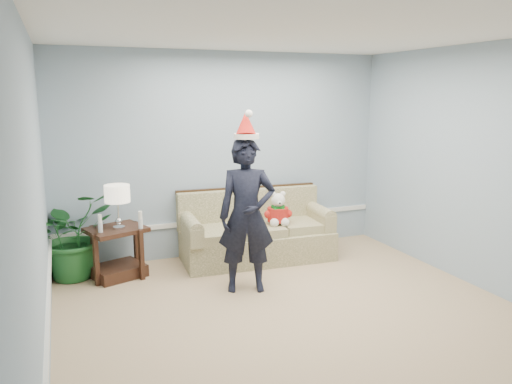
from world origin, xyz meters
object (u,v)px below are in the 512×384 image
Objects in this scene: side_table at (118,258)px; table_lamp at (117,195)px; houseplant at (73,235)px; man at (247,216)px; teddy_bear at (278,212)px; sofa at (256,234)px.

side_table is 0.77m from table_lamp.
man reaches higher than houseplant.
teddy_bear is at bearing -1.83° from table_lamp.
sofa is 4.49× the size of teddy_bear.
sofa is at bearing 1.30° from side_table.
sofa is 3.84× the size of table_lamp.
table_lamp reaches higher than sofa.
teddy_bear is (2.04, -0.12, 0.40)m from side_table.
man reaches higher than sofa.
sofa is 1.21m from man.
sofa reaches higher than side_table.
table_lamp is 0.50× the size of houseplant.
houseplant reaches higher than sofa.
side_table is at bearing -175.36° from sofa.
man reaches higher than teddy_bear.
teddy_bear is at bearing -29.72° from sofa.
man is (1.27, -0.87, -0.15)m from table_lamp.
side_table is 1.48× the size of table_lamp.
man is (1.77, -1.12, 0.33)m from houseplant.
side_table is at bearing 160.61° from man.
man is (1.30, -0.93, 0.61)m from side_table.
sofa is 2.27m from houseplant.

